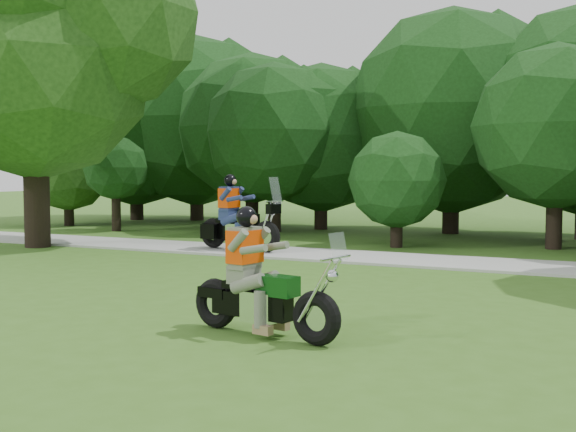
% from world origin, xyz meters
% --- Properties ---
extents(ground, '(100.00, 100.00, 0.00)m').
position_xyz_m(ground, '(0.00, 0.00, 0.00)').
color(ground, '#3A641C').
rests_on(ground, ground).
extents(walkway, '(60.00, 2.20, 0.06)m').
position_xyz_m(walkway, '(0.00, 8.00, 0.03)').
color(walkway, '#A4A49E').
rests_on(walkway, ground).
extents(tree_line, '(39.17, 11.95, 7.64)m').
position_xyz_m(tree_line, '(1.17, 15.06, 3.71)').
color(tree_line, black).
rests_on(tree_line, ground).
extents(big_tree_west, '(8.64, 6.56, 9.96)m').
position_xyz_m(big_tree_west, '(-10.54, 6.85, 5.76)').
color(big_tree_west, black).
rests_on(big_tree_west, ground).
extents(chopper_motorcycle, '(2.29, 0.80, 1.64)m').
position_xyz_m(chopper_motorcycle, '(-0.16, -0.03, 0.61)').
color(chopper_motorcycle, black).
rests_on(chopper_motorcycle, ground).
extents(touring_motorcycle, '(2.52, 1.00, 1.92)m').
position_xyz_m(touring_motorcycle, '(-5.10, 7.83, 0.76)').
color(touring_motorcycle, black).
rests_on(touring_motorcycle, walkway).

